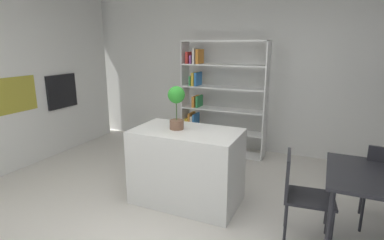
{
  "coord_description": "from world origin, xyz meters",
  "views": [
    {
      "loc": [
        1.31,
        -2.54,
        1.9
      ],
      "look_at": [
        -0.03,
        0.43,
        1.07
      ],
      "focal_mm": 28.52,
      "sensor_mm": 36.0,
      "label": 1
    }
  ],
  "objects_px": {
    "potted_plant_on_island": "(176,103)",
    "kitchen_island": "(187,166)",
    "dining_chair_island_side": "(299,190)",
    "built_in_oven": "(62,91)",
    "open_bookshelf": "(216,96)"
  },
  "relations": [
    {
      "from": "potted_plant_on_island",
      "to": "kitchen_island",
      "type": "bearing_deg",
      "value": -1.01
    },
    {
      "from": "dining_chair_island_side",
      "to": "potted_plant_on_island",
      "type": "bearing_deg",
      "value": 74.41
    },
    {
      "from": "built_in_oven",
      "to": "dining_chair_island_side",
      "type": "height_order",
      "value": "built_in_oven"
    },
    {
      "from": "built_in_oven",
      "to": "dining_chair_island_side",
      "type": "bearing_deg",
      "value": -13.77
    },
    {
      "from": "open_bookshelf",
      "to": "dining_chair_island_side",
      "type": "xyz_separation_m",
      "value": [
        1.6,
        -2.05,
        -0.48
      ]
    },
    {
      "from": "kitchen_island",
      "to": "open_bookshelf",
      "type": "bearing_deg",
      "value": 99.18
    },
    {
      "from": "open_bookshelf",
      "to": "dining_chair_island_side",
      "type": "relative_size",
      "value": 2.21
    },
    {
      "from": "built_in_oven",
      "to": "open_bookshelf",
      "type": "height_order",
      "value": "open_bookshelf"
    },
    {
      "from": "built_in_oven",
      "to": "kitchen_island",
      "type": "bearing_deg",
      "value": -15.4
    },
    {
      "from": "built_in_oven",
      "to": "open_bookshelf",
      "type": "bearing_deg",
      "value": 23.29
    },
    {
      "from": "built_in_oven",
      "to": "kitchen_island",
      "type": "distance_m",
      "value": 2.92
    },
    {
      "from": "kitchen_island",
      "to": "dining_chair_island_side",
      "type": "xyz_separation_m",
      "value": [
        1.31,
        -0.24,
        0.07
      ]
    },
    {
      "from": "built_in_oven",
      "to": "potted_plant_on_island",
      "type": "xyz_separation_m",
      "value": [
        2.62,
        -0.76,
        0.13
      ]
    },
    {
      "from": "built_in_oven",
      "to": "dining_chair_island_side",
      "type": "xyz_separation_m",
      "value": [
        4.06,
        -0.99,
        -0.56
      ]
    },
    {
      "from": "built_in_oven",
      "to": "open_bookshelf",
      "type": "xyz_separation_m",
      "value": [
        2.46,
        1.06,
        -0.08
      ]
    }
  ]
}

